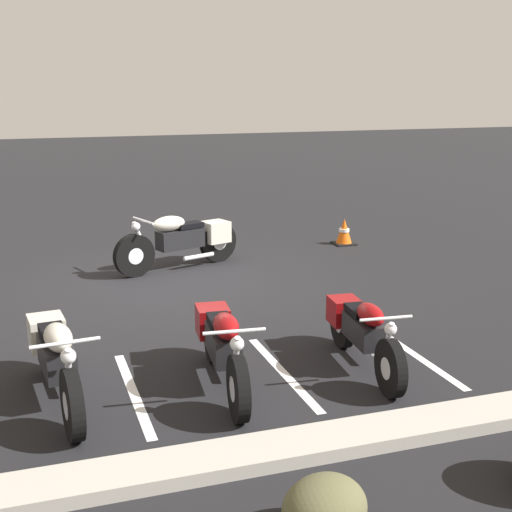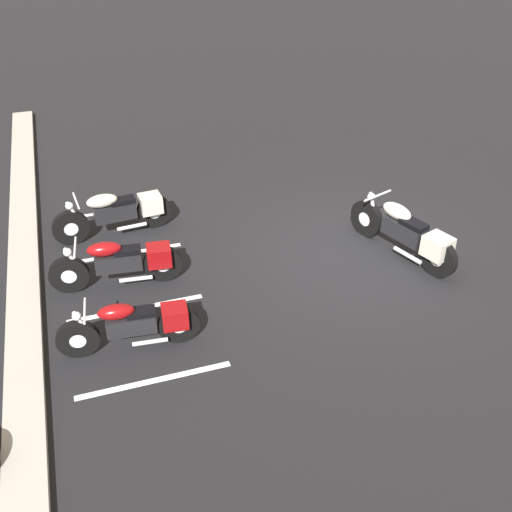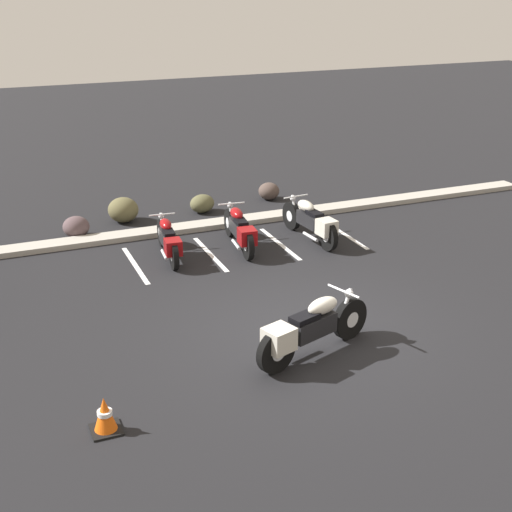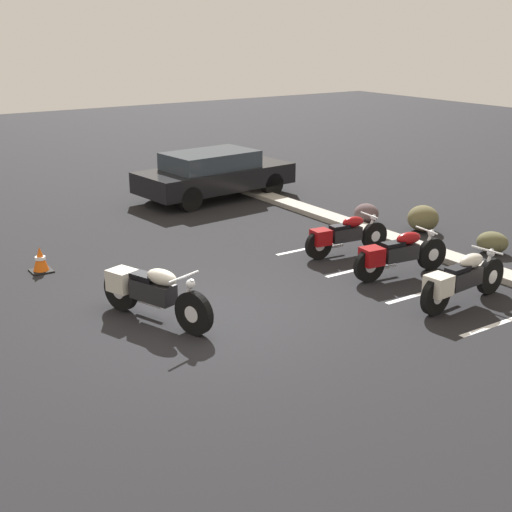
{
  "view_description": "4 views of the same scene",
  "coord_description": "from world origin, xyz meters",
  "px_view_note": "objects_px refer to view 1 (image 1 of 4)",
  "views": [
    {
      "loc": [
        2.17,
        10.6,
        3.09
      ],
      "look_at": [
        -0.77,
        1.88,
        0.81
      ],
      "focal_mm": 50.0,
      "sensor_mm": 36.0,
      "label": 1
    },
    {
      "loc": [
        -7.94,
        4.37,
        5.82
      ],
      "look_at": [
        -0.68,
        2.0,
        0.77
      ],
      "focal_mm": 42.0,
      "sensor_mm": 36.0,
      "label": 2
    },
    {
      "loc": [
        -4.88,
        -9.53,
        5.59
      ],
      "look_at": [
        -0.32,
        1.53,
        0.81
      ],
      "focal_mm": 50.0,
      "sensor_mm": 36.0,
      "label": 3
    },
    {
      "loc": [
        9.38,
        -5.34,
        4.55
      ],
      "look_at": [
        0.48,
        0.62,
        1.06
      ],
      "focal_mm": 50.0,
      "sensor_mm": 36.0,
      "label": 4
    }
  ],
  "objects_px": {
    "parked_bike_0": "(361,330)",
    "motorcycle_cream_featured": "(184,239)",
    "traffic_cone": "(344,232)",
    "landscape_rock_1": "(325,509)",
    "parked_bike_2": "(56,356)",
    "parked_bike_1": "(222,343)"
  },
  "relations": [
    {
      "from": "parked_bike_1",
      "to": "motorcycle_cream_featured",
      "type": "bearing_deg",
      "value": 177.63
    },
    {
      "from": "traffic_cone",
      "to": "parked_bike_0",
      "type": "bearing_deg",
      "value": 66.28
    },
    {
      "from": "parked_bike_0",
      "to": "landscape_rock_1",
      "type": "relative_size",
      "value": 3.08
    },
    {
      "from": "parked_bike_0",
      "to": "traffic_cone",
      "type": "bearing_deg",
      "value": 161.65
    },
    {
      "from": "landscape_rock_1",
      "to": "traffic_cone",
      "type": "xyz_separation_m",
      "value": [
        -4.05,
        -8.21,
        0.01
      ]
    },
    {
      "from": "parked_bike_0",
      "to": "parked_bike_2",
      "type": "height_order",
      "value": "parked_bike_2"
    },
    {
      "from": "motorcycle_cream_featured",
      "to": "traffic_cone",
      "type": "height_order",
      "value": "motorcycle_cream_featured"
    },
    {
      "from": "motorcycle_cream_featured",
      "to": "parked_bike_2",
      "type": "distance_m",
      "value": 5.17
    },
    {
      "from": "motorcycle_cream_featured",
      "to": "parked_bike_0",
      "type": "relative_size",
      "value": 1.12
    },
    {
      "from": "parked_bike_2",
      "to": "landscape_rock_1",
      "type": "bearing_deg",
      "value": 24.02
    },
    {
      "from": "motorcycle_cream_featured",
      "to": "parked_bike_0",
      "type": "xyz_separation_m",
      "value": [
        -0.89,
        4.79,
        -0.07
      ]
    },
    {
      "from": "parked_bike_1",
      "to": "traffic_cone",
      "type": "relative_size",
      "value": 4.24
    },
    {
      "from": "parked_bike_1",
      "to": "parked_bike_0",
      "type": "bearing_deg",
      "value": 94.73
    },
    {
      "from": "motorcycle_cream_featured",
      "to": "traffic_cone",
      "type": "relative_size",
      "value": 4.48
    },
    {
      "from": "parked_bike_0",
      "to": "motorcycle_cream_featured",
      "type": "bearing_deg",
      "value": -164.11
    },
    {
      "from": "parked_bike_2",
      "to": "motorcycle_cream_featured",
      "type": "bearing_deg",
      "value": 147.81
    },
    {
      "from": "landscape_rock_1",
      "to": "traffic_cone",
      "type": "distance_m",
      "value": 9.15
    },
    {
      "from": "landscape_rock_1",
      "to": "parked_bike_1",
      "type": "bearing_deg",
      "value": -90.97
    },
    {
      "from": "motorcycle_cream_featured",
      "to": "parked_bike_1",
      "type": "bearing_deg",
      "value": 62.93
    },
    {
      "from": "motorcycle_cream_featured",
      "to": "parked_bike_1",
      "type": "height_order",
      "value": "motorcycle_cream_featured"
    },
    {
      "from": "landscape_rock_1",
      "to": "parked_bike_0",
      "type": "bearing_deg",
      "value": -121.26
    },
    {
      "from": "parked_bike_0",
      "to": "traffic_cone",
      "type": "height_order",
      "value": "parked_bike_0"
    }
  ]
}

